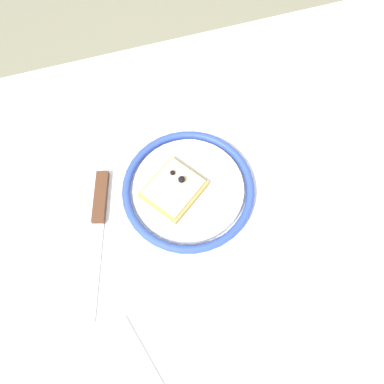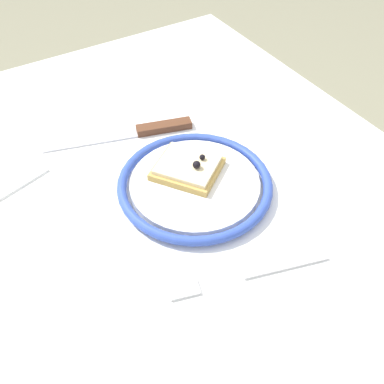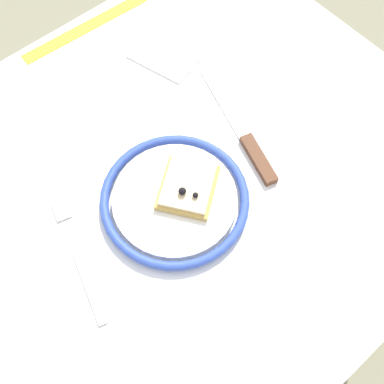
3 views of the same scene
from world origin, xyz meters
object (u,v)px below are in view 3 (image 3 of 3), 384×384
object	(u,v)px
pizza_slice_near	(188,187)
dining_table	(144,223)
napkin	(173,46)
plate	(175,199)
fork	(78,257)
knife	(249,143)
measuring_tape	(86,27)

from	to	relation	value
pizza_slice_near	dining_table	bearing A→B (deg)	147.70
pizza_slice_near	napkin	bearing A→B (deg)	55.01
plate	fork	size ratio (longest dim) A/B	1.11
napkin	dining_table	bearing A→B (deg)	-139.05
plate	dining_table	bearing A→B (deg)	136.41
pizza_slice_near	knife	bearing A→B (deg)	2.01
knife	measuring_tape	bearing A→B (deg)	97.91
plate	knife	xyz separation A→B (m)	(0.15, 0.00, -0.00)
plate	napkin	size ratio (longest dim) A/B	1.72
fork	napkin	size ratio (longest dim) A/B	1.55
pizza_slice_near	measuring_tape	world-z (taller)	pizza_slice_near
fork	pizza_slice_near	bearing A→B (deg)	-7.52
knife	fork	distance (m)	0.31
dining_table	plate	xyz separation A→B (m)	(0.04, -0.04, 0.10)
dining_table	measuring_tape	distance (m)	0.37
dining_table	napkin	bearing A→B (deg)	40.95
fork	dining_table	bearing A→B (deg)	7.48
napkin	knife	bearing A→B (deg)	-99.28
napkin	pizza_slice_near	bearing A→B (deg)	-124.99
fork	measuring_tape	xyz separation A→B (m)	(0.26, 0.35, -0.00)
plate	fork	world-z (taller)	plate
pizza_slice_near	fork	size ratio (longest dim) A/B	0.59
pizza_slice_near	napkin	distance (m)	0.29
dining_table	measuring_tape	xyz separation A→B (m)	(0.14, 0.34, 0.09)
pizza_slice_near	knife	distance (m)	0.13
knife	measuring_tape	distance (m)	0.37
knife	napkin	distance (m)	0.24
fork	measuring_tape	size ratio (longest dim) A/B	0.78
fork	knife	bearing A→B (deg)	-3.58
plate	napkin	xyz separation A→B (m)	(0.19, 0.24, -0.01)
dining_table	plate	world-z (taller)	plate
napkin	plate	bearing A→B (deg)	-128.87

